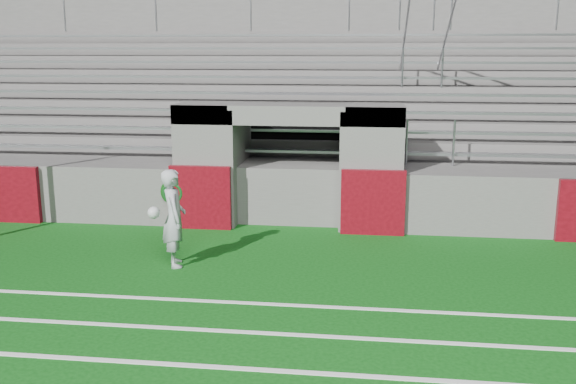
# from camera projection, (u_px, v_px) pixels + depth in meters

# --- Properties ---
(ground) EXTENTS (90.00, 90.00, 0.00)m
(ground) POSITION_uv_depth(u_px,v_px,m) (262.00, 280.00, 10.56)
(ground) COLOR #0C480F
(ground) RESTS_ON ground
(stadium_structure) EXTENTS (26.00, 8.48, 5.42)m
(stadium_structure) POSITION_uv_depth(u_px,v_px,m) (308.00, 131.00, 17.96)
(stadium_structure) COLOR #585654
(stadium_structure) RESTS_ON ground
(goalkeeper_with_ball) EXTENTS (0.68, 0.74, 1.72)m
(goalkeeper_with_ball) POSITION_uv_depth(u_px,v_px,m) (174.00, 218.00, 11.11)
(goalkeeper_with_ball) COLOR #A8ABB2
(goalkeeper_with_ball) RESTS_ON ground
(hose_coil) EXTENTS (0.57, 0.15, 0.57)m
(hose_coil) POSITION_uv_depth(u_px,v_px,m) (173.00, 192.00, 13.52)
(hose_coil) COLOR #0D410E
(hose_coil) RESTS_ON ground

